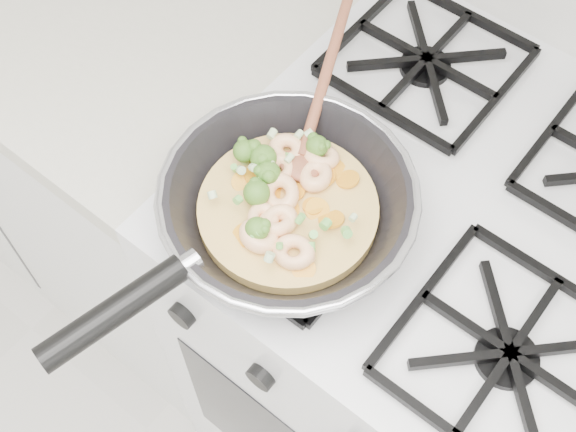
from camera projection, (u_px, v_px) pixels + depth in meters
The scene contains 3 objects.
stove at pixel (409, 333), 1.28m from camera, with size 0.60×0.60×0.92m.
counter_left at pixel (93, 114), 1.55m from camera, with size 1.00×0.60×0.90m.
skillet at pixel (284, 204), 0.83m from camera, with size 0.30×0.60×0.09m.
Camera 1 is at (0.14, 1.18, 1.66)m, focal length 45.74 mm.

